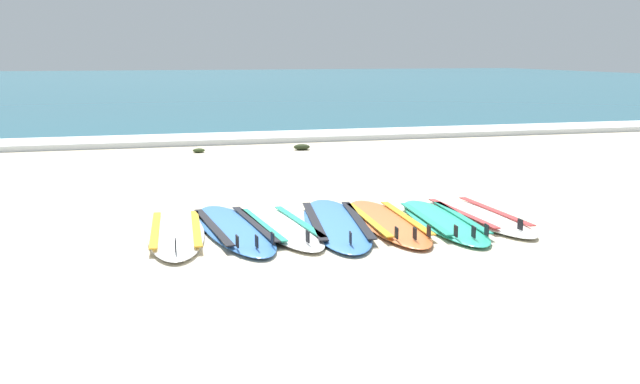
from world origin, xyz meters
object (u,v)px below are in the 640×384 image
object	(u,v)px
surfboard_2	(281,226)
surfboard_3	(336,223)
surfboard_5	(443,221)
surfboard_0	(176,232)
surfboard_1	(234,228)
surfboard_6	(478,215)
surfboard_4	(387,222)

from	to	relation	value
surfboard_2	surfboard_3	world-z (taller)	same
surfboard_2	surfboard_5	distance (m)	1.73
surfboard_0	surfboard_2	size ratio (longest dim) A/B	1.02
surfboard_1	surfboard_2	world-z (taller)	same
surfboard_3	surfboard_6	size ratio (longest dim) A/B	1.17
surfboard_2	surfboard_6	size ratio (longest dim) A/B	0.99
surfboard_0	surfboard_1	world-z (taller)	same
surfboard_2	surfboard_5	xyz separation A→B (m)	(1.72, -0.23, 0.00)
surfboard_3	surfboard_5	bearing A→B (deg)	-10.56
surfboard_0	surfboard_1	xyz separation A→B (m)	(0.58, 0.00, 0.00)
surfboard_1	surfboard_4	distance (m)	1.62
surfboard_3	surfboard_6	bearing A→B (deg)	-1.72
surfboard_1	surfboard_6	world-z (taller)	same
surfboard_0	surfboard_2	xyz separation A→B (m)	(1.07, -0.03, 0.00)
surfboard_1	surfboard_4	bearing A→B (deg)	-4.65
surfboard_2	surfboard_3	bearing A→B (deg)	-1.48
surfboard_5	surfboard_2	bearing A→B (deg)	172.53
surfboard_2	surfboard_4	world-z (taller)	same
surfboard_0	surfboard_4	bearing A→B (deg)	-3.29
surfboard_1	surfboard_4	size ratio (longest dim) A/B	1.03
surfboard_6	surfboard_4	bearing A→B (deg)	-178.10
surfboard_4	surfboard_6	distance (m)	1.08
surfboard_0	surfboard_2	world-z (taller)	same
surfboard_2	surfboard_5	bearing A→B (deg)	-7.47
surfboard_0	surfboard_4	distance (m)	2.20
surfboard_4	surfboard_5	distance (m)	0.60
surfboard_2	surfboard_0	bearing A→B (deg)	178.57
surfboard_0	surfboard_5	size ratio (longest dim) A/B	0.99
surfboard_3	surfboard_5	xyz separation A→B (m)	(1.13, -0.21, 0.00)
surfboard_1	surfboard_2	size ratio (longest dim) A/B	1.09
surfboard_0	surfboard_4	size ratio (longest dim) A/B	0.96
surfboard_4	surfboard_5	xyz separation A→B (m)	(0.59, -0.13, 0.00)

